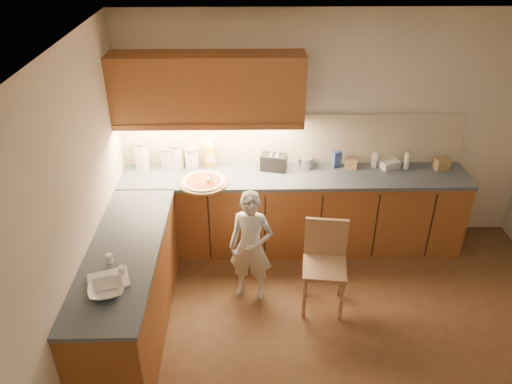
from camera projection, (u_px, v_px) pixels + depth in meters
room at (371, 194)px, 3.55m from camera, size 4.54×4.50×2.62m
l_counter at (244, 234)px, 5.23m from camera, size 3.77×2.62×0.92m
backsplash at (293, 139)px, 5.49m from camera, size 3.75×0.02×0.58m
upper_cabinets at (208, 89)px, 5.02m from camera, size 1.95×0.36×0.73m
pizza_on_board at (204, 182)px, 5.21m from camera, size 0.51×0.51×0.20m
child at (251, 247)px, 4.82m from camera, size 0.48×0.37×1.18m
wooden_chair at (325, 259)px, 4.76m from camera, size 0.46×0.46×0.91m
mixing_bowl at (106, 290)px, 3.75m from camera, size 0.33×0.33×0.07m
canister_a at (142, 155)px, 5.43m from camera, size 0.16×0.16×0.33m
canister_b at (167, 158)px, 5.46m from camera, size 0.14×0.14×0.25m
canister_c at (177, 156)px, 5.47m from camera, size 0.15×0.15×0.28m
canister_d at (192, 158)px, 5.46m from camera, size 0.15×0.15×0.25m
oil_jug at (211, 156)px, 5.47m from camera, size 0.11×0.09×0.32m
toaster at (274, 162)px, 5.45m from camera, size 0.31×0.22×0.18m
steel_pot at (305, 162)px, 5.50m from camera, size 0.17×0.17×0.13m
blue_box at (337, 159)px, 5.51m from camera, size 0.11×0.10×0.18m
card_box_a at (351, 164)px, 5.51m from camera, size 0.15×0.13×0.09m
white_bottle at (374, 160)px, 5.51m from camera, size 0.06×0.06×0.16m
flat_pack at (389, 164)px, 5.52m from camera, size 0.24×0.21×0.08m
tall_jar at (407, 160)px, 5.47m from camera, size 0.07×0.07×0.21m
card_box_b at (441, 163)px, 5.49m from camera, size 0.19×0.16×0.13m
dough_cloth at (108, 280)px, 3.88m from camera, size 0.37×0.33×0.02m
spice_jar_a at (109, 258)px, 4.07m from camera, size 0.07×0.07×0.07m
spice_jar_b at (122, 271)px, 3.94m from camera, size 0.07×0.07×0.08m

